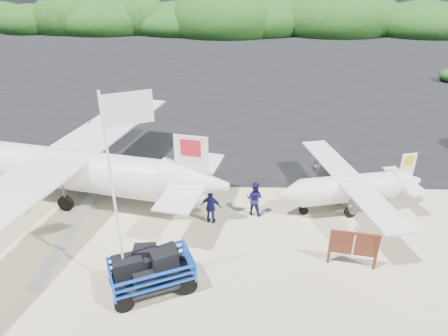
# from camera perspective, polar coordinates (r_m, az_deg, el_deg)

# --- Properties ---
(ground) EXTENTS (160.00, 160.00, 0.00)m
(ground) POSITION_cam_1_polar(r_m,az_deg,el_deg) (15.21, -6.34, -12.03)
(ground) COLOR beige
(asphalt_apron) EXTENTS (90.00, 50.00, 0.04)m
(asphalt_apron) POSITION_cam_1_polar(r_m,az_deg,el_deg) (42.82, -1.30, 14.08)
(asphalt_apron) COLOR #B2B2B2
(asphalt_apron) RESTS_ON ground
(vegetation_band) EXTENTS (124.00, 8.00, 4.40)m
(vegetation_band) POSITION_cam_1_polar(r_m,az_deg,el_deg) (67.41, -0.32, 18.81)
(vegetation_band) COLOR #B2B2B2
(vegetation_band) RESTS_ON ground
(baggage_cart) EXTENTS (3.25, 2.61, 1.42)m
(baggage_cart) POSITION_cam_1_polar(r_m,az_deg,el_deg) (13.93, -10.03, -16.69)
(baggage_cart) COLOR blue
(baggage_cart) RESTS_ON ground
(flagpole) EXTENTS (1.46, 1.07, 6.74)m
(flagpole) POSITION_cam_1_polar(r_m,az_deg,el_deg) (13.98, -13.57, -16.95)
(flagpole) COLOR white
(flagpole) RESTS_ON ground
(signboard) EXTENTS (1.77, 0.51, 1.46)m
(signboard) POSITION_cam_1_polar(r_m,az_deg,el_deg) (15.29, 17.56, -13.12)
(signboard) COLOR #602B1B
(signboard) RESTS_ON ground
(crew_a) EXTENTS (0.71, 0.51, 1.83)m
(crew_a) POSITION_cam_1_polar(r_m,az_deg,el_deg) (18.34, -9.61, -1.47)
(crew_a) COLOR #15144C
(crew_a) RESTS_ON ground
(crew_b) EXTENTS (0.90, 0.80, 1.52)m
(crew_b) POSITION_cam_1_polar(r_m,az_deg,el_deg) (16.90, 4.36, -4.38)
(crew_b) COLOR #15144C
(crew_b) RESTS_ON ground
(crew_c) EXTENTS (0.94, 0.56, 1.49)m
(crew_c) POSITION_cam_1_polar(r_m,az_deg,el_deg) (16.33, -1.86, -5.58)
(crew_c) COLOR #15144C
(crew_c) RESTS_ON ground
(aircraft_large) EXTENTS (18.98, 18.98, 4.75)m
(aircraft_large) POSITION_cam_1_polar(r_m,az_deg,el_deg) (38.79, 18.70, 11.34)
(aircraft_large) COLOR #B2B2B2
(aircraft_large) RESTS_ON ground
(aircraft_small) EXTENTS (7.80, 7.80, 2.38)m
(aircraft_small) POSITION_cam_1_polar(r_m,az_deg,el_deg) (49.66, -15.44, 14.96)
(aircraft_small) COLOR #B2B2B2
(aircraft_small) RESTS_ON ground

